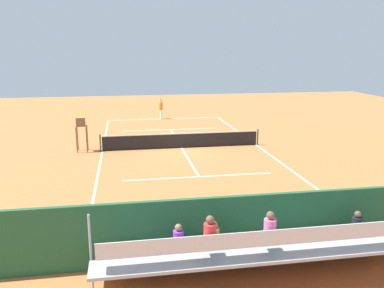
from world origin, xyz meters
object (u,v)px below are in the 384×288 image
umpire_chair (81,131)px  tennis_player (161,108)px  bleacher_stand (261,250)px  tennis_ball_far (167,120)px  tennis_ball_near (175,126)px  tennis_racket (152,119)px  courtside_bench (295,225)px  tennis_net (182,140)px  equipment_bag (239,242)px

umpire_chair → tennis_player: (-5.91, -10.95, -0.30)m
bleacher_stand → tennis_ball_far: bearing=-90.4°
tennis_player → tennis_ball_near: size_ratio=29.18×
tennis_racket → bleacher_stand: bearing=92.3°
tennis_ball_near → courtside_bench: bearing=93.7°
courtside_bench → umpire_chair: bearing=-58.9°
tennis_net → bleacher_stand: bearing=89.9°
tennis_net → tennis_ball_far: bearing=-90.9°
equipment_bag → tennis_ball_far: 23.55m
equipment_bag → bleacher_stand: bearing=90.5°
bleacher_stand → tennis_racket: 26.52m
tennis_net → umpire_chair: bearing=-1.0°
equipment_bag → tennis_player: (0.23, -24.46, 0.84)m
tennis_ball_far → tennis_net: bearing=89.1°
umpire_chair → courtside_bench: (-8.08, 13.38, -0.76)m
tennis_net → tennis_ball_near: (-0.55, -7.36, -0.47)m
umpire_chair → bleacher_stand: bearing=111.7°
equipment_bag → tennis_ball_far: equipment_bag is taller
courtside_bench → tennis_player: (2.17, -24.34, 0.46)m
equipment_bag → tennis_racket: size_ratio=1.54×
tennis_net → equipment_bag: size_ratio=11.44×
bleacher_stand → umpire_chair: 16.64m
tennis_racket → tennis_ball_near: tennis_ball_near is taller
umpire_chair → tennis_player: umpire_chair is taller
equipment_bag → tennis_ball_near: equipment_bag is taller
tennis_net → equipment_bag: bearing=89.8°
courtside_bench → equipment_bag: bearing=3.8°
tennis_net → tennis_racket: (1.10, -11.14, -0.49)m
umpire_chair → tennis_net: bearing=179.0°
tennis_ball_far → tennis_player: bearing=-64.4°
umpire_chair → tennis_player: bearing=-118.4°
tennis_ball_far → tennis_ball_near: bearing=98.0°
umpire_chair → tennis_ball_near: 9.98m
tennis_net → tennis_ball_far: (-0.15, -10.14, -0.47)m
tennis_racket → tennis_ball_near: bearing=113.5°
bleacher_stand → equipment_bag: 2.07m
umpire_chair → tennis_racket: umpire_chair is taller
bleacher_stand → tennis_ball_far: bleacher_stand is taller
bleacher_stand → tennis_racket: bleacher_stand is taller
bleacher_stand → tennis_net: bearing=-90.1°
tennis_player → tennis_ball_far: bearing=115.6°
tennis_net → tennis_player: bearing=-88.5°
umpire_chair → courtside_bench: 15.65m
tennis_racket → tennis_ball_far: (-1.25, 1.00, 0.02)m
tennis_player → umpire_chair: bearing=61.6°
courtside_bench → tennis_racket: bearing=-83.1°
tennis_net → courtside_bench: tennis_net is taller
umpire_chair → equipment_bag: 14.89m
courtside_bench → tennis_ball_far: (1.72, -23.42, -0.53)m
tennis_net → courtside_bench: 13.40m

